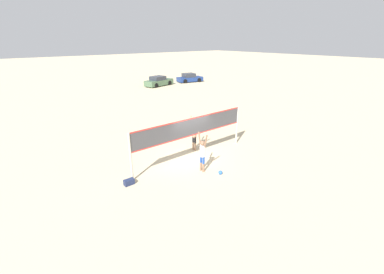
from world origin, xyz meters
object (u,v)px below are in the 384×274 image
volleyball_net (192,130)px  parked_car_near (190,78)px  player_spiker (202,152)px  volleyball (220,172)px  player_blocker (194,133)px  parked_car_mid (159,81)px  gear_bag (129,182)px

volleyball_net → parked_car_near: (17.39, 22.02, -1.18)m
player_spiker → volleyball: (0.51, -0.86, -1.02)m
player_spiker → player_blocker: bearing=-30.9°
player_spiker → parked_car_mid: bearing=-27.3°
volleyball_net → player_blocker: (0.94, 0.94, -0.65)m
player_spiker → gear_bag: size_ratio=4.35×
volleyball → gear_bag: gear_bag is taller
volleyball_net → player_blocker: volleyball_net is taller
parked_car_near → gear_bag: bearing=-122.5°
volleyball_net → volleyball: bearing=-89.9°
player_spiker → parked_car_near: bearing=-37.3°
volleyball_net → player_blocker: size_ratio=3.56×
player_spiker → parked_car_mid: 26.51m
volleyball → player_spiker: bearing=120.7°
gear_bag → player_blocker: bearing=13.4°
gear_bag → parked_car_mid: parked_car_mid is taller
parked_car_near → volleyball_net: bearing=-116.8°
volleyball_net → parked_car_near: bearing=51.7°
volleyball_net → player_spiker: size_ratio=3.60×
volleyball → parked_car_near: 29.92m
gear_bag → parked_car_mid: size_ratio=0.10×
player_spiker → volleyball: 1.42m
parked_car_near → player_spiker: bearing=-115.8°
player_spiker → player_blocker: player_blocker is taller
gear_bag → parked_car_near: (21.50, 22.29, 0.47)m
player_spiker → player_blocker: 2.80m
volleyball → gear_bag: bearing=153.5°
volleyball_net → player_blocker: 1.47m
player_blocker → gear_bag: bearing=-76.6°
player_blocker → parked_car_mid: player_blocker is taller
volleyball_net → gear_bag: (-4.11, -0.27, -1.64)m
player_spiker → parked_car_near: (17.90, 23.48, -0.52)m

